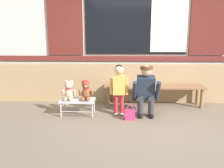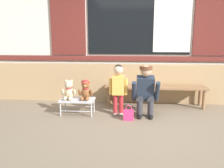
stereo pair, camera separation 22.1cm
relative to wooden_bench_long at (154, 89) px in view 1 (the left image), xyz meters
name	(u,v)px [view 1 (the left image)]	position (x,y,z in m)	size (l,w,h in m)	color
ground_plane	(141,123)	(-0.36, -1.06, -0.37)	(60.00, 60.00, 0.00)	#756651
brick_low_wall	(136,83)	(-0.36, 0.37, 0.05)	(7.66, 0.25, 0.85)	tan
shop_facade	(136,29)	(-0.36, 0.88, 1.28)	(7.81, 0.26, 3.28)	silver
wooden_bench_long	(154,89)	(0.00, 0.00, 0.00)	(2.10, 0.40, 0.44)	#8E6642
small_display_bench	(78,101)	(-1.52, -0.66, -0.11)	(0.64, 0.36, 0.30)	#BCBCC1
teddy_bear_plain	(69,91)	(-1.68, -0.66, 0.09)	(0.28, 0.26, 0.36)	#CCB289
teddy_bear_with_hat	(86,90)	(-1.36, -0.66, 0.10)	(0.28, 0.27, 0.36)	brown
child_standing	(119,84)	(-0.74, -0.64, 0.22)	(0.35, 0.18, 0.96)	#B7282D
adult_crouching	(146,90)	(-0.24, -0.62, 0.11)	(0.50, 0.49, 0.95)	#333338
handbag_on_ground	(130,114)	(-0.54, -0.89, -0.28)	(0.18, 0.11, 0.27)	#E53370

